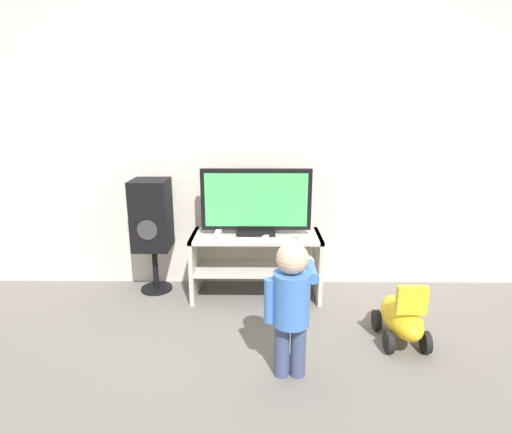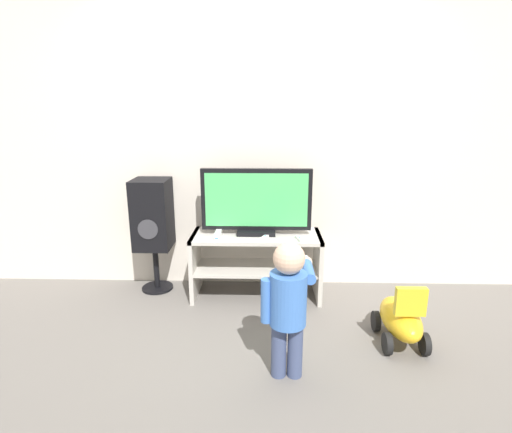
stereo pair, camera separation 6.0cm
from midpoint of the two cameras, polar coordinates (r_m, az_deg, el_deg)
The scene contains 10 objects.
ground_plane at distance 3.44m, azimuth 0.45°, elevation -12.75°, with size 16.00×16.00×0.00m, color slate.
wall_back at distance 3.59m, azimuth 0.67°, elevation 10.20°, with size 10.00×0.06×2.60m.
tv_stand at distance 3.50m, azimuth 0.54°, elevation -5.63°, with size 1.11×0.46×0.57m.
television at distance 3.38m, azimuth 0.56°, elevation 2.03°, with size 0.93×0.20×0.56m.
game_console at distance 3.35m, azimuth -4.95°, elevation -2.64°, with size 0.05×0.19×0.05m.
remote_primary at distance 3.30m, azimuth 6.74°, elevation -3.18°, with size 0.06×0.13×0.03m.
remote_secondary at distance 3.33m, azimuth 1.83°, elevation -2.96°, with size 0.08×0.13×0.03m.
child at distance 2.43m, azimuth 5.37°, elevation -11.68°, with size 0.33×0.49×0.87m.
speaker_tower at distance 3.62m, azimuth -14.08°, elevation -0.04°, with size 0.31×0.33×1.02m.
ride_on_toy at distance 3.07m, azimuth 20.53°, elevation -13.53°, with size 0.29×0.54×0.49m.
Camera 2 is at (0.09, -3.04, 1.61)m, focal length 28.00 mm.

